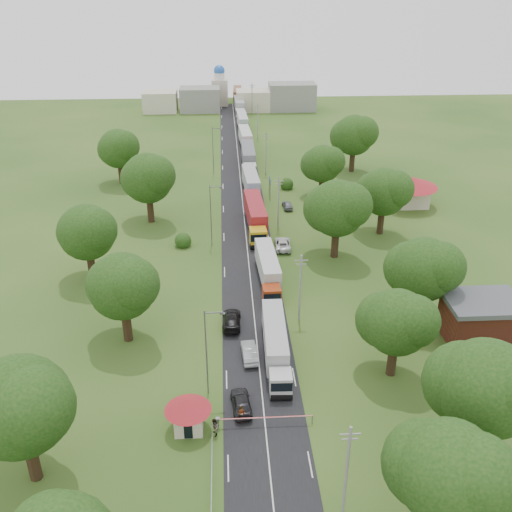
{
  "coord_description": "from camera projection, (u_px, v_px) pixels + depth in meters",
  "views": [
    {
      "loc": [
        -3.27,
        -66.04,
        38.94
      ],
      "look_at": [
        0.86,
        4.94,
        3.0
      ],
      "focal_mm": 40.0,
      "sensor_mm": 36.0,
      "label": 1
    }
  ],
  "objects": [
    {
      "name": "truck_1",
      "position": [
        268.0,
        270.0,
        78.13
      ],
      "size": [
        2.95,
        13.88,
        3.84
      ],
      "color": "#983211",
      "rests_on": "ground"
    },
    {
      "name": "house_cream",
      "position": [
        408.0,
        186.0,
        103.21
      ],
      "size": [
        10.08,
        10.08,
        5.8
      ],
      "color": "beige",
      "rests_on": "ground"
    },
    {
      "name": "truck_8",
      "position": [
        238.0,
        95.0,
        184.32
      ],
      "size": [
        3.04,
        15.19,
        4.2
      ],
      "color": "brown",
      "rests_on": "ground"
    },
    {
      "name": "tree_2",
      "position": [
        397.0,
        321.0,
        58.41
      ],
      "size": [
        8.0,
        8.0,
        10.1
      ],
      "color": "#382616",
      "rests_on": "ground"
    },
    {
      "name": "house_brick",
      "position": [
        481.0,
        319.0,
        66.04
      ],
      "size": [
        8.6,
        6.6,
        5.2
      ],
      "color": "maroon",
      "rests_on": "ground"
    },
    {
      "name": "lamp_0",
      "position": [
        208.0,
        349.0,
        55.97
      ],
      "size": [
        2.03,
        0.22,
        10.0
      ],
      "color": "slate",
      "rests_on": "ground"
    },
    {
      "name": "lamp_1",
      "position": [
        212.0,
        213.0,
        87.16
      ],
      "size": [
        2.03,
        0.22,
        10.0
      ],
      "color": "slate",
      "rests_on": "ground"
    },
    {
      "name": "pole_3",
      "position": [
        266.0,
        153.0,
        118.4
      ],
      "size": [
        1.6,
        0.24,
        9.0
      ],
      "color": "gray",
      "rests_on": "ground"
    },
    {
      "name": "truck_2",
      "position": [
        256.0,
        216.0,
        94.21
      ],
      "size": [
        3.36,
        15.78,
        4.36
      ],
      "color": "gold",
      "rests_on": "ground"
    },
    {
      "name": "pole_4",
      "position": [
        258.0,
        121.0,
        143.35
      ],
      "size": [
        1.6,
        0.24,
        9.0
      ],
      "color": "gray",
      "rests_on": "ground"
    },
    {
      "name": "tree_12",
      "position": [
        148.0,
        178.0,
        94.63
      ],
      "size": [
        9.6,
        9.6,
        12.05
      ],
      "color": "#382616",
      "rests_on": "ground"
    },
    {
      "name": "tree_13",
      "position": [
        118.0,
        148.0,
        112.3
      ],
      "size": [
        8.8,
        8.8,
        11.07
      ],
      "color": "#382616",
      "rests_on": "ground"
    },
    {
      "name": "church",
      "position": [
        220.0,
        88.0,
        179.07
      ],
      "size": [
        5.0,
        5.0,
        12.3
      ],
      "color": "beige",
      "rests_on": "ground"
    },
    {
      "name": "pedestrian_booth",
      "position": [
        214.0,
        428.0,
        52.74
      ],
      "size": [
        0.89,
        1.04,
        1.87
      ],
      "primitive_type": "imported",
      "rotation": [
        0.0,
        0.0,
        -1.35
      ],
      "color": "gray",
      "rests_on": "ground"
    },
    {
      "name": "guard_booth",
      "position": [
        188.0,
        411.0,
        52.95
      ],
      "size": [
        4.4,
        4.4,
        3.45
      ],
      "color": "beige",
      "rests_on": "ground"
    },
    {
      "name": "pedestrian_near",
      "position": [
        241.0,
        415.0,
        54.2
      ],
      "size": [
        0.82,
        0.7,
        1.91
      ],
      "primitive_type": "imported",
      "rotation": [
        0.0,
        0.0,
        0.42
      ],
      "color": "gray",
      "rests_on": "ground"
    },
    {
      "name": "car_lane_mid",
      "position": [
        249.0,
        352.0,
        63.43
      ],
      "size": [
        1.93,
        4.69,
        1.51
      ],
      "primitive_type": "imported",
      "rotation": [
        0.0,
        0.0,
        3.21
      ],
      "color": "#A8ABB0",
      "rests_on": "ground"
    },
    {
      "name": "car_verge_near",
      "position": [
        283.0,
        244.0,
        88.41
      ],
      "size": [
        2.78,
        5.45,
        1.47
      ],
      "primitive_type": "imported",
      "rotation": [
        0.0,
        0.0,
        3.08
      ],
      "color": "silver",
      "rests_on": "ground"
    },
    {
      "name": "info_sign",
      "position": [
        270.0,
        183.0,
        106.67
      ],
      "size": [
        0.12,
        3.1,
        4.1
      ],
      "color": "slate",
      "rests_on": "ground"
    },
    {
      "name": "truck_5",
      "position": [
        246.0,
        139.0,
        137.76
      ],
      "size": [
        3.0,
        14.47,
        4.0
      ],
      "color": "#AA1A30",
      "rests_on": "ground"
    },
    {
      "name": "tree_1",
      "position": [
        485.0,
        387.0,
        47.39
      ],
      "size": [
        9.6,
        9.6,
        12.05
      ],
      "color": "#382616",
      "rests_on": "ground"
    },
    {
      "name": "tree_5",
      "position": [
        384.0,
        191.0,
        90.63
      ],
      "size": [
        8.8,
        8.8,
        11.07
      ],
      "color": "#382616",
      "rests_on": "ground"
    },
    {
      "name": "tree_11",
      "position": [
        87.0,
        232.0,
        76.77
      ],
      "size": [
        8.8,
        8.8,
        11.07
      ],
      "color": "#382616",
      "rests_on": "ground"
    },
    {
      "name": "pole_5",
      "position": [
        252.0,
        98.0,
        168.3
      ],
      "size": [
        1.6,
        0.24,
        9.0
      ],
      "color": "gray",
      "rests_on": "ground"
    },
    {
      "name": "tree_6",
      "position": [
        322.0,
        164.0,
        105.69
      ],
      "size": [
        8.0,
        8.0,
        10.1
      ],
      "color": "#382616",
      "rests_on": "ground"
    },
    {
      "name": "lamp_2",
      "position": [
        214.0,
        148.0,
        118.34
      ],
      "size": [
        2.03,
        0.22,
        10.0
      ],
      "color": "slate",
      "rests_on": "ground"
    },
    {
      "name": "tree_3",
      "position": [
        424.0,
        269.0,
        67.36
      ],
      "size": [
        8.8,
        8.8,
        11.07
      ],
      "color": "#382616",
      "rests_on": "ground"
    },
    {
      "name": "truck_6",
      "position": [
        242.0,
        122.0,
        152.85
      ],
      "size": [
        2.79,
        14.13,
        3.91
      ],
      "color": "#246130",
      "rests_on": "ground"
    },
    {
      "name": "car_lane_front",
      "position": [
        241.0,
        402.0,
        56.04
      ],
      "size": [
        2.26,
        4.71,
        1.55
      ],
      "primitive_type": "imported",
      "rotation": [
        0.0,
        0.0,
        3.24
      ],
      "color": "black",
      "rests_on": "ground"
    },
    {
      "name": "truck_0",
      "position": [
        275.0,
        344.0,
        62.68
      ],
      "size": [
        2.6,
        13.8,
        3.82
      ],
      "color": "#BDBDBD",
      "rests_on": "ground"
    },
    {
      "name": "truck_3",
      "position": [
        251.0,
        184.0,
        108.71
      ],
      "size": [
        3.06,
        14.62,
        4.04
      ],
      "color": "#193496",
      "rests_on": "ground"
    },
    {
      "name": "truck_4",
      "position": [
        248.0,
        158.0,
        123.44
      ],
      "size": [
        2.72,
        15.6,
        4.33
      ],
      "color": "silver",
      "rests_on": "ground"
    },
    {
      "name": "car_verge_far",
      "position": [
        287.0,
        205.0,
        103.09
      ],
      "size": [
        1.8,
        3.96,
        1.32
      ],
      "primitive_type": "imported",
      "rotation": [
        0.0,
        0.0,
        3.2
      ],
      "color": "slate",
      "rests_on": "ground"
    },
    {
      "name": "ground",
      "position": [
        252.0,
        293.0,
        76.57
      ],
      "size": [
        260.0,
        260.0,
        0.0
      ],
      "primitive_type": "plane",
      "color": "#274818",
      "rests_on": "ground"
    },
    {
      "name": "road",
      "position": [
        246.0,
        231.0,
        94.39
      ],
      "size": [
        8.0,
        200.0,
        0.04
      ],
      "primitive_type": "cube",
      "color": "black",
      "rests_on": "ground"
    },
    {
      "name": "pole_0",
      "position": [
        347.0,
        470.0,
        43.56
      ],
      "size": [
        1.6,
        0.24,
        9.0
      ],
      "color": "gray",
      "rests_on": "ground"
    },
    {
      "name": "pole_1",
      "position": [
        300.0,
        287.0,
        68.51
      ],
      "size": [
        1.6,
        0.24,
        9.0
      ],
      "color": "gray",
      "rests_on": "ground"
    },
    {
      "name": "tree_7",
      "position": [
        354.0,
        135.0,
        118.97
      ],
      "size": [
        9.6,
        9.6,
        12.05
      ],
      "color": "#382616",
      "rests_on": "ground"
    },
    {
      "name": "truck_7",
      "position": [
        239.0,
        106.0,
        169.64
      ],
      "size": [
        2.82,
        15.18,
        4.2
      ],
      "color": "silver",
      "rests_on": "ground"
    },
    {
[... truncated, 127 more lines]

